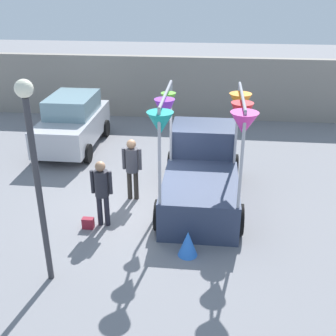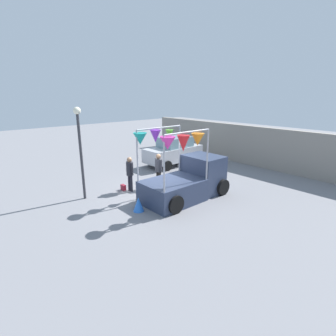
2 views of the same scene
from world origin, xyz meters
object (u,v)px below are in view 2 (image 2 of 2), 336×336
(parked_car, at_px, (174,151))
(vendor_truck, at_px, (188,178))
(street_lamp, at_px, (80,141))
(person_customer, at_px, (130,171))
(person_vendor, at_px, (159,167))
(handbag, at_px, (123,187))
(folded_kite_bundle_azure, at_px, (138,204))

(parked_car, bearing_deg, vendor_truck, -35.47)
(street_lamp, bearing_deg, person_customer, 74.15)
(person_customer, bearing_deg, vendor_truck, 35.12)
(person_vendor, distance_m, handbag, 2.03)
(vendor_truck, distance_m, person_customer, 2.88)
(person_customer, height_order, street_lamp, street_lamp)
(person_customer, distance_m, street_lamp, 2.72)
(person_vendor, xyz_separation_m, folded_kite_bundle_azure, (1.68, -2.43, -0.77))
(person_vendor, relative_size, street_lamp, 0.43)
(handbag, relative_size, folded_kite_bundle_azure, 0.47)
(person_vendor, bearing_deg, vendor_truck, 7.56)
(person_vendor, height_order, street_lamp, street_lamp)
(parked_car, xyz_separation_m, person_customer, (2.31, -4.98, 0.10))
(vendor_truck, distance_m, person_vendor, 1.90)
(vendor_truck, distance_m, folded_kite_bundle_azure, 2.76)
(person_customer, relative_size, handbag, 6.16)
(person_vendor, xyz_separation_m, handbag, (-0.83, -1.61, -0.93))
(vendor_truck, distance_m, parked_car, 5.73)
(person_vendor, height_order, folded_kite_bundle_azure, person_vendor)
(parked_car, bearing_deg, handbag, -69.25)
(handbag, relative_size, street_lamp, 0.07)
(vendor_truck, xyz_separation_m, person_vendor, (-1.88, -0.25, 0.15))
(handbag, bearing_deg, vendor_truck, 34.46)
(handbag, bearing_deg, parked_car, 110.75)
(folded_kite_bundle_azure, bearing_deg, vendor_truck, 85.65)
(vendor_truck, xyz_separation_m, folded_kite_bundle_azure, (-0.20, -2.68, -0.61))
(parked_car, distance_m, person_customer, 5.49)
(person_customer, bearing_deg, handbag, -150.26)
(vendor_truck, xyz_separation_m, street_lamp, (-2.95, -3.76, 1.76))
(person_customer, xyz_separation_m, handbag, (-0.35, -0.20, -0.91))
(parked_car, relative_size, folded_kite_bundle_azure, 6.67)
(street_lamp, height_order, folded_kite_bundle_azure, street_lamp)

